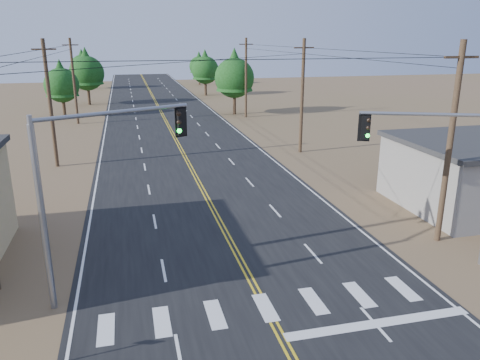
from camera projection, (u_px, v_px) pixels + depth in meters
name	position (u px, v px, depth m)	size (l,w,h in m)	color
road	(189.00, 164.00, 38.62)	(15.00, 200.00, 0.02)	black
utility_pole_left_mid	(50.00, 103.00, 36.60)	(1.80, 0.30, 10.00)	#4C3826
utility_pole_left_far	(74.00, 81.00, 55.17)	(1.80, 0.30, 10.00)	#4C3826
utility_pole_right_near	(450.00, 144.00, 22.78)	(1.80, 0.30, 10.00)	#4C3826
utility_pole_right_mid	(302.00, 96.00, 41.36)	(1.80, 0.30, 10.00)	#4C3826
utility_pole_right_far	(246.00, 77.00, 59.93)	(1.80, 0.30, 10.00)	#4C3826
signal_mast_left	(88.00, 173.00, 17.83)	(5.90, 2.83, 7.53)	gray
signal_mast_right	(454.00, 162.00, 20.51)	(5.71, 2.42, 7.11)	gray
tree_left_near	(61.00, 82.00, 60.54)	(4.45, 4.45, 7.42)	#3F2D1E
tree_left_mid	(86.00, 70.00, 71.12)	(5.22, 5.22, 8.69)	#3F2D1E
tree_left_far	(82.00, 64.00, 93.18)	(4.74, 4.74, 7.89)	#3F2D1E
tree_right_near	(234.00, 74.00, 62.17)	(5.27, 5.27, 8.79)	#3F2D1E
tree_right_mid	(205.00, 67.00, 82.73)	(4.84, 4.84, 8.07)	#3F2D1E
tree_right_far	(199.00, 64.00, 101.84)	(4.28, 4.28, 7.14)	#3F2D1E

